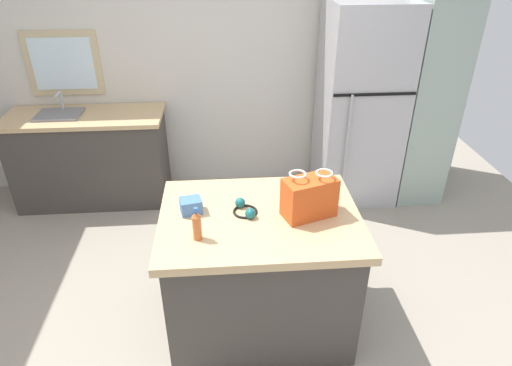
{
  "coord_description": "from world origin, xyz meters",
  "views": [
    {
      "loc": [
        0.09,
        -2.09,
        2.38
      ],
      "look_at": [
        0.28,
        0.42,
        0.94
      ],
      "focal_mm": 31.03,
      "sensor_mm": 36.0,
      "label": 1
    }
  ],
  "objects_px": {
    "kitchen_island": "(260,271)",
    "tall_cabinet": "(425,91)",
    "shopping_bag": "(309,197)",
    "refrigerator": "(360,106)",
    "bottle": "(197,225)",
    "small_box": "(191,206)",
    "ear_defenders": "(245,209)"
  },
  "relations": [
    {
      "from": "refrigerator",
      "to": "small_box",
      "type": "relative_size",
      "value": 14.93
    },
    {
      "from": "tall_cabinet",
      "to": "small_box",
      "type": "height_order",
      "value": "tall_cabinet"
    },
    {
      "from": "small_box",
      "to": "ear_defenders",
      "type": "distance_m",
      "value": 0.33
    },
    {
      "from": "kitchen_island",
      "to": "small_box",
      "type": "xyz_separation_m",
      "value": [
        -0.41,
        0.06,
        0.49
      ]
    },
    {
      "from": "shopping_bag",
      "to": "bottle",
      "type": "distance_m",
      "value": 0.68
    },
    {
      "from": "kitchen_island",
      "to": "small_box",
      "type": "height_order",
      "value": "small_box"
    },
    {
      "from": "refrigerator",
      "to": "tall_cabinet",
      "type": "bearing_deg",
      "value": 0.03
    },
    {
      "from": "small_box",
      "to": "tall_cabinet",
      "type": "bearing_deg",
      "value": 37.55
    },
    {
      "from": "tall_cabinet",
      "to": "ear_defenders",
      "type": "relative_size",
      "value": 10.82
    },
    {
      "from": "kitchen_island",
      "to": "refrigerator",
      "type": "distance_m",
      "value": 2.08
    },
    {
      "from": "kitchen_island",
      "to": "small_box",
      "type": "bearing_deg",
      "value": 171.33
    },
    {
      "from": "refrigerator",
      "to": "tall_cabinet",
      "type": "relative_size",
      "value": 0.88
    },
    {
      "from": "ear_defenders",
      "to": "small_box",
      "type": "bearing_deg",
      "value": 174.72
    },
    {
      "from": "kitchen_island",
      "to": "tall_cabinet",
      "type": "bearing_deg",
      "value": 44.74
    },
    {
      "from": "refrigerator",
      "to": "ear_defenders",
      "type": "height_order",
      "value": "refrigerator"
    },
    {
      "from": "small_box",
      "to": "bottle",
      "type": "xyz_separation_m",
      "value": [
        0.05,
        -0.27,
        0.04
      ]
    },
    {
      "from": "kitchen_island",
      "to": "small_box",
      "type": "distance_m",
      "value": 0.64
    },
    {
      "from": "kitchen_island",
      "to": "ear_defenders",
      "type": "distance_m",
      "value": 0.47
    },
    {
      "from": "tall_cabinet",
      "to": "bottle",
      "type": "xyz_separation_m",
      "value": [
        -2.08,
        -1.91,
        -0.09
      ]
    },
    {
      "from": "tall_cabinet",
      "to": "kitchen_island",
      "type": "bearing_deg",
      "value": -135.26
    },
    {
      "from": "shopping_bag",
      "to": "ear_defenders",
      "type": "bearing_deg",
      "value": 171.62
    },
    {
      "from": "shopping_bag",
      "to": "bottle",
      "type": "height_order",
      "value": "shopping_bag"
    },
    {
      "from": "kitchen_island",
      "to": "small_box",
      "type": "relative_size",
      "value": 9.6
    },
    {
      "from": "shopping_bag",
      "to": "tall_cabinet",
      "type": "bearing_deg",
      "value": 50.41
    },
    {
      "from": "tall_cabinet",
      "to": "shopping_bag",
      "type": "distance_m",
      "value": 2.23
    },
    {
      "from": "refrigerator",
      "to": "bottle",
      "type": "height_order",
      "value": "refrigerator"
    },
    {
      "from": "kitchen_island",
      "to": "ear_defenders",
      "type": "relative_size",
      "value": 6.13
    },
    {
      "from": "tall_cabinet",
      "to": "shopping_bag",
      "type": "relative_size",
      "value": 6.22
    },
    {
      "from": "refrigerator",
      "to": "bottle",
      "type": "distance_m",
      "value": 2.4
    },
    {
      "from": "kitchen_island",
      "to": "shopping_bag",
      "type": "distance_m",
      "value": 0.64
    },
    {
      "from": "tall_cabinet",
      "to": "ear_defenders",
      "type": "distance_m",
      "value": 2.45
    },
    {
      "from": "kitchen_island",
      "to": "tall_cabinet",
      "type": "height_order",
      "value": "tall_cabinet"
    }
  ]
}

